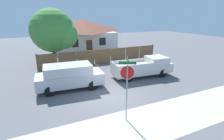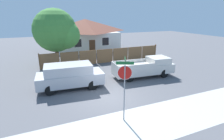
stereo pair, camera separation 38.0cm
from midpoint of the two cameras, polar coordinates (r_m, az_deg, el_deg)
name	(u,v)px [view 1 (the left image)]	position (r m, az deg, el deg)	size (l,w,h in m)	color
ground_plane	(110,97)	(12.29, -1.48, -8.78)	(80.00, 80.00, 0.00)	#56565B
sidewalk_strip	(139,125)	(9.54, 7.55, -17.43)	(36.00, 3.20, 0.01)	#B2B2AD
wooden_fence	(103,56)	(20.69, -3.57, 4.58)	(14.50, 0.12, 1.73)	brown
house	(82,34)	(29.06, -10.10, 11.49)	(9.99, 7.76, 4.85)	white
oak_tree	(55,32)	(20.17, -18.72, 11.81)	(4.88, 4.64, 6.17)	brown
red_suv	(70,76)	(13.70, -14.47, -1.86)	(5.10, 2.42, 1.90)	#B7B7BC
orange_pickup	(144,67)	(16.24, 9.75, 0.95)	(5.66, 2.31, 1.75)	silver
stop_sign	(127,79)	(8.82, 3.71, -3.05)	(0.80, 0.72, 3.46)	gray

